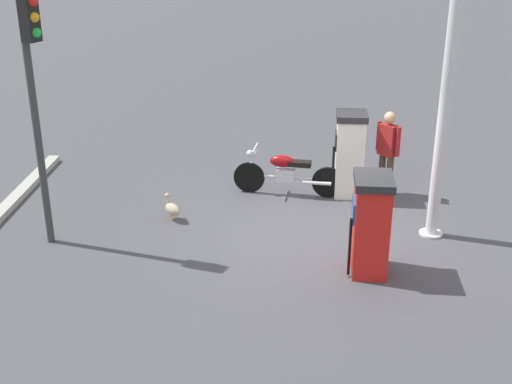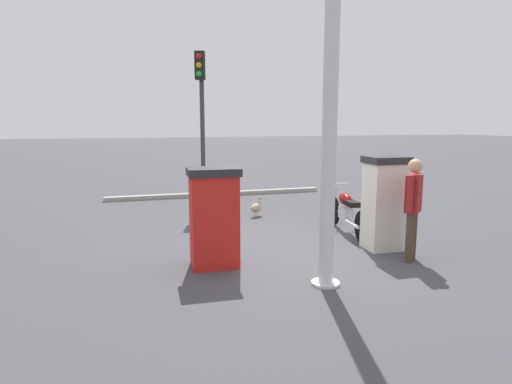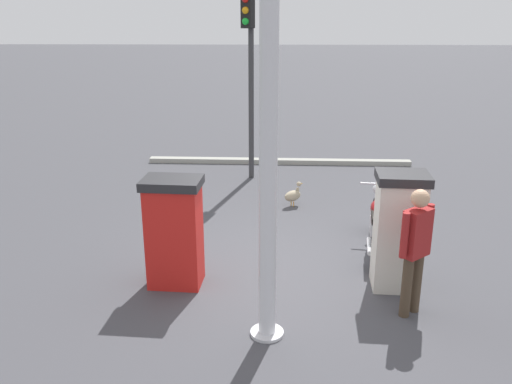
# 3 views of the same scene
# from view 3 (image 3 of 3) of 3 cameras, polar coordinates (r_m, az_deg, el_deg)

# --- Properties ---
(ground_plane) EXTENTS (120.00, 120.00, 0.00)m
(ground_plane) POSITION_cam_3_polar(r_m,az_deg,el_deg) (8.24, 2.96, -7.84)
(ground_plane) COLOR #424247
(fuel_pump_near) EXTENTS (0.66, 0.72, 1.65)m
(fuel_pump_near) POSITION_cam_3_polar(r_m,az_deg,el_deg) (7.57, 14.84, -3.97)
(fuel_pump_near) COLOR silver
(fuel_pump_near) RESTS_ON ground
(fuel_pump_far) EXTENTS (0.66, 0.82, 1.55)m
(fuel_pump_far) POSITION_cam_3_polar(r_m,az_deg,el_deg) (7.50, -8.65, -4.16)
(fuel_pump_far) COLOR red
(fuel_pump_far) RESTS_ON ground
(motorcycle_near_pump) EXTENTS (2.14, 0.65, 0.95)m
(motorcycle_near_pump) POSITION_cam_3_polar(r_m,az_deg,el_deg) (8.79, 12.64, -3.21)
(motorcycle_near_pump) COLOR black
(motorcycle_near_pump) RESTS_ON ground
(attendant_person) EXTENTS (0.43, 0.50, 1.66)m
(attendant_person) POSITION_cam_3_polar(r_m,az_deg,el_deg) (6.89, 16.55, -5.35)
(attendant_person) COLOR #473828
(attendant_person) RESTS_ON ground
(wandering_duck) EXTENTS (0.39, 0.42, 0.47)m
(wandering_duck) POSITION_cam_3_polar(r_m,az_deg,el_deg) (10.65, 3.94, -0.32)
(wandering_duck) COLOR tan
(wandering_duck) RESTS_ON ground
(roadside_traffic_light) EXTENTS (0.40, 0.30, 4.06)m
(roadside_traffic_light) POSITION_cam_3_polar(r_m,az_deg,el_deg) (11.99, -0.69, 14.16)
(roadside_traffic_light) COLOR #38383A
(roadside_traffic_light) RESTS_ON ground
(canopy_support_pole) EXTENTS (0.40, 0.40, 4.52)m
(canopy_support_pole) POSITION_cam_3_polar(r_m,az_deg,el_deg) (5.75, 1.31, 3.71)
(canopy_support_pole) COLOR silver
(canopy_support_pole) RESTS_ON ground
(road_edge_kerb) EXTENTS (0.38, 6.62, 0.12)m
(road_edge_kerb) POSITION_cam_3_polar(r_m,az_deg,el_deg) (13.71, 2.46, 3.27)
(road_edge_kerb) COLOR #9E9E93
(road_edge_kerb) RESTS_ON ground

